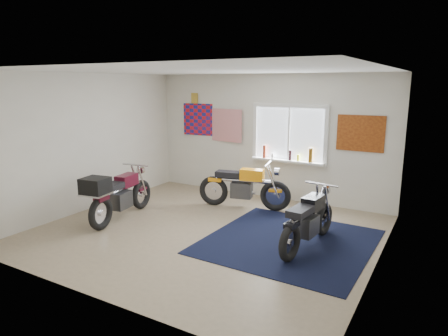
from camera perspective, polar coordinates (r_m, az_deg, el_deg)
The scene contains 10 objects.
ground at distance 6.96m, azimuth -2.42°, elevation -9.03°, with size 5.50×5.50×0.00m, color #9E896B.
room_shell at distance 6.55m, azimuth -2.55°, elevation 4.47°, with size 5.50×5.50×5.50m.
navy_rug at distance 6.61m, azimuth 9.24°, elevation -10.30°, with size 2.50×2.60×0.01m, color black.
window_assembly at distance 8.57m, azimuth 9.26°, elevation 4.30°, with size 1.66×0.17×1.26m.
oil_bottles at distance 8.52m, azimuth 9.60°, elevation 1.93°, with size 1.12×0.09×0.30m.
flag_display at distance 9.62m, azimuth -4.23°, elevation 9.92°, with size 1.60×0.10×1.17m.
triumph_poster at distance 8.16m, azimuth 18.92°, elevation 4.70°, with size 0.90×0.03×0.70m, color #A54C14.
yellow_triumph at distance 8.11m, azimuth 2.80°, elevation -2.81°, with size 1.90×0.66×0.97m.
black_chrome_bike at distance 6.33m, azimuth 11.92°, elevation -7.55°, with size 0.55×1.81×0.93m.
maroon_tourer at distance 7.59m, azimuth -15.04°, elevation -3.70°, with size 0.71×1.89×0.96m.
Camera 1 is at (3.49, -5.48, 2.51)m, focal length 32.00 mm.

